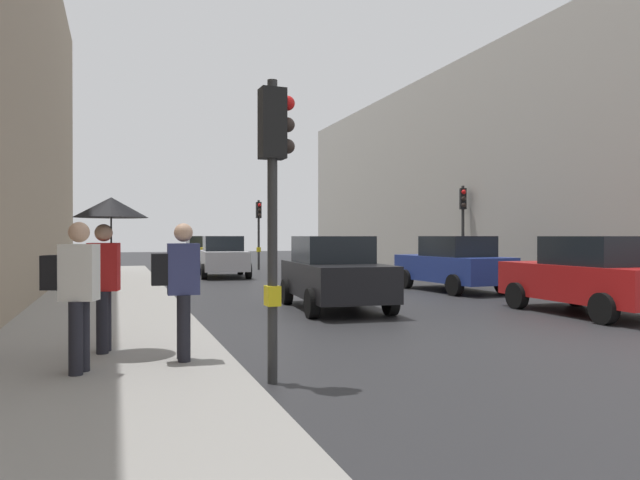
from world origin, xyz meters
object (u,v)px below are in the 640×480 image
Objects in this scene: traffic_light_far_median at (259,222)px; car_silver_hatchback at (223,256)px; car_yellow_taxi at (202,251)px; pedestrian_with_umbrella at (109,231)px; traffic_light_near_left at (274,174)px; car_blue_van at (453,264)px; pedestrian_with_grey_backpack at (180,283)px; car_red_sedan at (591,276)px; car_dark_suv at (334,273)px; traffic_light_mid_street at (463,215)px; pedestrian_with_black_backpack at (75,288)px.

traffic_light_far_median reaches higher than car_silver_hatchback.
car_yellow_taxi is 1.97× the size of pedestrian_with_umbrella.
traffic_light_far_median is 5.70m from car_silver_hatchback.
traffic_light_near_left reaches higher than car_blue_van.
pedestrian_with_grey_backpack is (-3.60, -17.61, 0.29)m from car_silver_hatchback.
car_yellow_taxi is (2.95, 27.74, -1.63)m from traffic_light_near_left.
traffic_light_far_median is 1.00× the size of traffic_light_near_left.
traffic_light_far_median is 19.96m from car_red_sedan.
car_dark_suv is at bearing 42.62° from pedestrian_with_umbrella.
traffic_light_far_median is at bearing 82.90° from car_dark_suv.
traffic_light_mid_street reaches higher than car_blue_van.
car_yellow_taxi is 0.98× the size of car_blue_van.
pedestrian_with_umbrella reaches higher than pedestrian_with_black_backpack.
car_dark_suv is 7.98m from pedestrian_with_black_backpack.
pedestrian_with_grey_backpack is at bearing -105.71° from traffic_light_far_median.
pedestrian_with_black_backpack is (-13.58, -12.91, -1.44)m from traffic_light_mid_street.
pedestrian_with_umbrella is at bearing -138.45° from traffic_light_mid_street.
car_yellow_taxi is (-2.33, 4.45, -1.63)m from traffic_light_far_median.
car_dark_suv is at bearing -139.13° from traffic_light_mid_street.
car_silver_hatchback is 1.00× the size of car_dark_suv.
traffic_light_near_left is 2.05× the size of pedestrian_with_black_backpack.
pedestrian_with_umbrella is (-10.30, -7.74, 0.96)m from car_blue_van.
car_silver_hatchback is 15.96m from car_red_sedan.
traffic_light_mid_street is 1.04× the size of traffic_light_near_left.
car_silver_hatchback is 18.58m from pedestrian_with_black_backpack.
car_dark_suv is at bearing -149.53° from car_blue_van.
car_silver_hatchback is at bearing -119.50° from traffic_light_far_median.
car_yellow_taxi is at bearing 81.60° from pedestrian_with_grey_backpack.
car_yellow_taxi is at bearing 120.54° from traffic_light_mid_street.
pedestrian_with_black_backpack is (-7.52, -22.69, -1.35)m from traffic_light_far_median.
car_blue_van is 1.00× the size of car_dark_suv.
traffic_light_near_left is at bearing -156.32° from car_red_sedan.
traffic_light_near_left is 1.69× the size of pedestrian_with_umbrella.
pedestrian_with_black_backpack is at bearing -106.73° from pedestrian_with_umbrella.
traffic_light_near_left is (-5.28, -23.29, -0.01)m from traffic_light_far_median.
traffic_light_near_left is 2.68m from pedestrian_with_black_backpack.
traffic_light_near_left is 0.84× the size of car_blue_van.
pedestrian_with_grey_backpack reaches higher than car_blue_van.
car_red_sedan is 10.95m from pedestrian_with_black_backpack.
traffic_light_far_median is 0.84× the size of car_silver_hatchback.
traffic_light_mid_street is at bearing 43.55° from pedestrian_with_black_backpack.
car_silver_hatchback is at bearing 78.44° from pedestrian_with_grey_backpack.
car_dark_suv is (-2.10, -16.84, -1.63)m from traffic_light_far_median.
car_blue_van and car_red_sedan have the same top height.
car_dark_suv is at bearing -97.10° from traffic_light_far_median.
car_dark_suv is 6.95m from pedestrian_with_umbrella.
car_yellow_taxi is 2.38× the size of pedestrian_with_grey_backpack.
car_dark_suv is at bearing -87.19° from car_silver_hatchback.
car_red_sedan is (5.33, -24.11, 0.00)m from car_yellow_taxi.
car_silver_hatchback is (-0.36, -9.20, 0.00)m from car_yellow_taxi.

